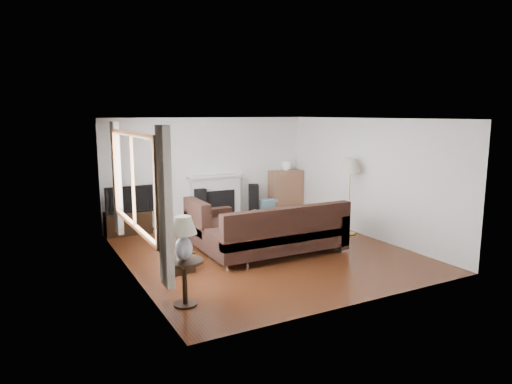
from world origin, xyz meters
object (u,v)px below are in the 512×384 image
tv_stand (128,223)px  sectional_sofa (277,231)px  side_table (185,283)px  bookshelf (286,193)px  coffee_table (250,225)px  floor_lamp (349,197)px

tv_stand → sectional_sofa: (2.10, -2.83, 0.21)m
sectional_sofa → side_table: 2.64m
tv_stand → bookshelf: (4.04, 0.02, 0.34)m
sectional_sofa → coffee_table: 1.61m
bookshelf → side_table: size_ratio=1.78×
bookshelf → floor_lamp: size_ratio=0.69×
tv_stand → bookshelf: bookshelf is taller
tv_stand → floor_lamp: bearing=-28.6°
sectional_sofa → side_table: bearing=-149.2°
tv_stand → coffee_table: size_ratio=0.89×
floor_lamp → side_table: 4.79m
bookshelf → coffee_table: (-1.71, -1.28, -0.37)m
sectional_sofa → bookshelf: bearing=55.8°
bookshelf → sectional_sofa: 3.45m
sectional_sofa → side_table: sectional_sofa is taller
floor_lamp → sectional_sofa: bearing=-165.6°
bookshelf → side_table: (-4.20, -4.20, -0.25)m
sectional_sofa → floor_lamp: floor_lamp is taller
sectional_sofa → floor_lamp: 2.21m
bookshelf → floor_lamp: (0.17, -2.31, 0.25)m
side_table → sectional_sofa: bearing=30.8°
sectional_sofa → side_table: (-2.26, -1.35, -0.13)m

